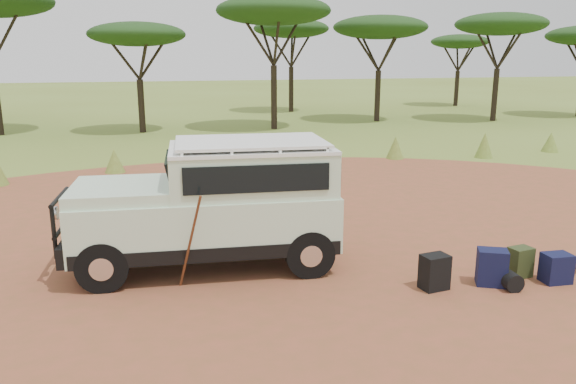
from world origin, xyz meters
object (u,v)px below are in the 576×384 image
object	(u,v)px
safari_vehicle	(215,207)
backpack_navy	(492,268)
walking_staff	(190,243)
backpack_black	(434,272)
backpack_olive	(520,262)
duffel_navy	(556,268)

from	to	relation	value
safari_vehicle	backpack_navy	distance (m)	4.37
safari_vehicle	backpack_navy	xyz separation A→B (m)	(3.87, -1.90, -0.72)
walking_staff	backpack_black	distance (m)	3.61
backpack_olive	duffel_navy	size ratio (longest dim) A/B	1.05
backpack_olive	duffel_navy	xyz separation A→B (m)	(0.39, -0.34, -0.01)
walking_staff	backpack_navy	world-z (taller)	walking_staff
backpack_navy	backpack_black	bearing A→B (deg)	-159.11
backpack_black	backpack_olive	world-z (taller)	backpack_black
safari_vehicle	duffel_navy	size ratio (longest dim) A/B	9.55
walking_staff	backpack_black	bearing A→B (deg)	-48.84
safari_vehicle	walking_staff	xyz separation A→B (m)	(-0.50, -0.90, -0.26)
backpack_black	safari_vehicle	bearing A→B (deg)	140.93
walking_staff	safari_vehicle	bearing A→B (deg)	26.86
backpack_navy	backpack_olive	world-z (taller)	backpack_navy
walking_staff	backpack_navy	size ratio (longest dim) A/B	2.80
safari_vehicle	backpack_navy	world-z (taller)	safari_vehicle
backpack_olive	safari_vehicle	bearing A→B (deg)	150.71
safari_vehicle	backpack_black	size ratio (longest dim) A/B	8.27
backpack_olive	walking_staff	bearing A→B (deg)	162.34
backpack_navy	duffel_navy	xyz separation A→B (m)	(1.01, -0.18, -0.05)
duffel_navy	backpack_navy	bearing A→B (deg)	174.17
backpack_navy	walking_staff	bearing A→B (deg)	-166.05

